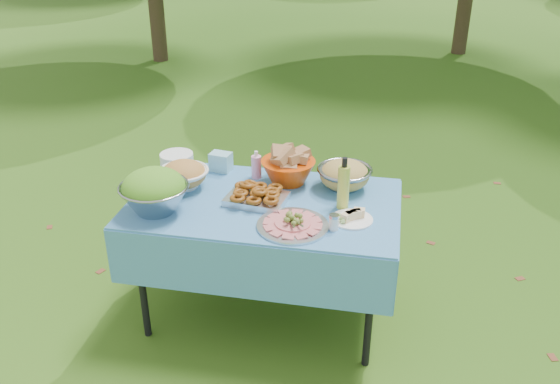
# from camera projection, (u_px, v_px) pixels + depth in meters

# --- Properties ---
(ground) EXTENTS (80.00, 80.00, 0.00)m
(ground) POSITION_uv_depth(u_px,v_px,m) (265.00, 313.00, 3.58)
(ground) COLOR #15380A
(ground) RESTS_ON ground
(picnic_table) EXTENTS (1.46, 0.86, 0.76)m
(picnic_table) POSITION_uv_depth(u_px,v_px,m) (265.00, 260.00, 3.40)
(picnic_table) COLOR #81CCF8
(picnic_table) RESTS_ON ground
(salad_bowl) EXTENTS (0.38, 0.38, 0.24)m
(salad_bowl) POSITION_uv_depth(u_px,v_px,m) (154.00, 191.00, 3.08)
(salad_bowl) COLOR #9A9EA2
(salad_bowl) RESTS_ON picnic_table
(pasta_bowl_white) EXTENTS (0.29, 0.29, 0.16)m
(pasta_bowl_white) POSITION_uv_depth(u_px,v_px,m) (184.00, 174.00, 3.36)
(pasta_bowl_white) COLOR white
(pasta_bowl_white) RESTS_ON picnic_table
(plate_stack) EXTENTS (0.22, 0.22, 0.10)m
(plate_stack) POSITION_uv_depth(u_px,v_px,m) (177.00, 161.00, 3.59)
(plate_stack) COLOR white
(plate_stack) RESTS_ON picnic_table
(wipes_box) EXTENTS (0.14, 0.11, 0.11)m
(wipes_box) POSITION_uv_depth(u_px,v_px,m) (221.00, 162.00, 3.57)
(wipes_box) COLOR #96DAEB
(wipes_box) RESTS_ON picnic_table
(sanitizer_bottle) EXTENTS (0.06, 0.06, 0.17)m
(sanitizer_bottle) POSITION_uv_depth(u_px,v_px,m) (256.00, 165.00, 3.46)
(sanitizer_bottle) COLOR #FD9FC6
(sanitizer_bottle) RESTS_ON picnic_table
(bread_bowl) EXTENTS (0.32, 0.32, 0.21)m
(bread_bowl) POSITION_uv_depth(u_px,v_px,m) (288.00, 166.00, 3.40)
(bread_bowl) COLOR #D44208
(bread_bowl) RESTS_ON picnic_table
(pasta_bowl_steel) EXTENTS (0.39, 0.39, 0.16)m
(pasta_bowl_steel) POSITION_uv_depth(u_px,v_px,m) (344.00, 174.00, 3.35)
(pasta_bowl_steel) COLOR #9A9EA2
(pasta_bowl_steel) RESTS_ON picnic_table
(fried_tray) EXTENTS (0.35, 0.27, 0.07)m
(fried_tray) POSITION_uv_depth(u_px,v_px,m) (257.00, 196.00, 3.21)
(fried_tray) COLOR silver
(fried_tray) RESTS_ON picnic_table
(charcuterie_platter) EXTENTS (0.39, 0.39, 0.08)m
(charcuterie_platter) POSITION_uv_depth(u_px,v_px,m) (293.00, 219.00, 2.97)
(charcuterie_platter) COLOR silver
(charcuterie_platter) RESTS_ON picnic_table
(oil_bottle) EXTENTS (0.07, 0.07, 0.29)m
(oil_bottle) POSITION_uv_depth(u_px,v_px,m) (344.00, 183.00, 3.11)
(oil_bottle) COLOR #BDC942
(oil_bottle) RESTS_ON picnic_table
(cheese_plate) EXTENTS (0.24, 0.24, 0.06)m
(cheese_plate) POSITION_uv_depth(u_px,v_px,m) (352.00, 215.00, 3.04)
(cheese_plate) COLOR white
(cheese_plate) RESTS_ON picnic_table
(shaker) EXTENTS (0.06, 0.06, 0.08)m
(shaker) POSITION_uv_depth(u_px,v_px,m) (334.00, 222.00, 2.95)
(shaker) COLOR white
(shaker) RESTS_ON picnic_table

